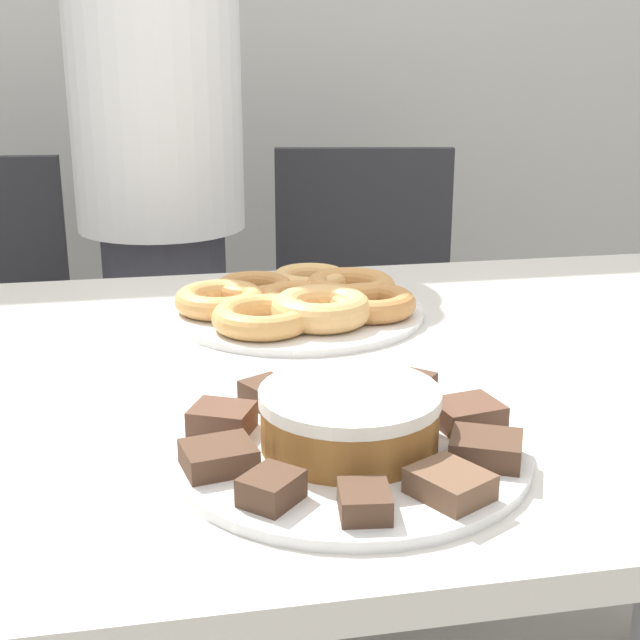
% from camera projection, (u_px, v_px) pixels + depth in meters
% --- Properties ---
extents(table, '(1.54, 0.88, 0.77)m').
position_uv_depth(table, '(325.00, 441.00, 1.04)').
color(table, silver).
rests_on(table, ground_plane).
extents(person_standing, '(0.30, 0.30, 1.61)m').
position_uv_depth(person_standing, '(161.00, 194.00, 1.61)').
color(person_standing, '#383842').
rests_on(person_standing, ground_plane).
extents(office_chair_right, '(0.51, 0.51, 0.89)m').
position_uv_depth(office_chair_right, '(365.00, 371.00, 1.96)').
color(office_chair_right, black).
rests_on(office_chair_right, ground_plane).
extents(plate_cake, '(0.32, 0.32, 0.01)m').
position_uv_depth(plate_cake, '(349.00, 450.00, 0.79)').
color(plate_cake, white).
rests_on(plate_cake, table).
extents(plate_donuts, '(0.34, 0.34, 0.01)m').
position_uv_depth(plate_donuts, '(301.00, 312.00, 1.19)').
color(plate_donuts, white).
rests_on(plate_donuts, table).
extents(frosted_cake, '(0.16, 0.16, 0.05)m').
position_uv_depth(frosted_cake, '(350.00, 418.00, 0.78)').
color(frosted_cake, '#9E662D').
rests_on(frosted_cake, plate_cake).
extents(lamington_0, '(0.06, 0.06, 0.02)m').
position_uv_depth(lamington_0, '(271.00, 488.00, 0.69)').
color(lamington_0, '#513828').
rests_on(lamington_0, plate_cake).
extents(lamington_1, '(0.04, 0.05, 0.02)m').
position_uv_depth(lamington_1, '(364.00, 501.00, 0.67)').
color(lamington_1, '#513828').
rests_on(lamington_1, plate_cake).
extents(lamington_2, '(0.07, 0.07, 0.02)m').
position_uv_depth(lamington_2, '(450.00, 484.00, 0.70)').
color(lamington_2, brown).
rests_on(lamington_2, plate_cake).
extents(lamington_3, '(0.08, 0.07, 0.02)m').
position_uv_depth(lamington_3, '(486.00, 448.00, 0.76)').
color(lamington_3, '#513828').
rests_on(lamington_3, plate_cake).
extents(lamington_4, '(0.07, 0.06, 0.02)m').
position_uv_depth(lamington_4, '(467.00, 414.00, 0.83)').
color(lamington_4, brown).
rests_on(lamington_4, plate_cake).
extents(lamington_5, '(0.06, 0.06, 0.03)m').
position_uv_depth(lamington_5, '(410.00, 389.00, 0.88)').
color(lamington_5, '#513828').
rests_on(lamington_5, plate_cake).
extents(lamington_6, '(0.05, 0.05, 0.03)m').
position_uv_depth(lamington_6, '(338.00, 383.00, 0.90)').
color(lamington_6, brown).
rests_on(lamington_6, plate_cake).
extents(lamington_7, '(0.06, 0.06, 0.02)m').
position_uv_depth(lamington_7, '(269.00, 394.00, 0.87)').
color(lamington_7, '#513828').
rests_on(lamington_7, plate_cake).
extents(lamington_8, '(0.07, 0.06, 0.02)m').
position_uv_depth(lamington_8, '(222.00, 419.00, 0.81)').
color(lamington_8, brown).
rests_on(lamington_8, plate_cake).
extents(lamington_9, '(0.07, 0.06, 0.02)m').
position_uv_depth(lamington_9, '(219.00, 457.00, 0.74)').
color(lamington_9, '#513828').
rests_on(lamington_9, plate_cake).
extents(donut_0, '(0.10, 0.10, 0.03)m').
position_uv_depth(donut_0, '(301.00, 298.00, 1.19)').
color(donut_0, '#D18E4C').
rests_on(donut_0, plate_donuts).
extents(donut_1, '(0.12, 0.12, 0.03)m').
position_uv_depth(donut_1, '(220.00, 300.00, 1.17)').
color(donut_1, tan).
rests_on(donut_1, plate_donuts).
extents(donut_2, '(0.13, 0.13, 0.03)m').
position_uv_depth(donut_2, '(263.00, 317.00, 1.10)').
color(donut_2, tan).
rests_on(donut_2, plate_donuts).
extents(donut_3, '(0.13, 0.13, 0.04)m').
position_uv_depth(donut_3, '(321.00, 309.00, 1.12)').
color(donut_3, '#E5AD66').
rests_on(donut_3, plate_donuts).
extents(donut_4, '(0.12, 0.12, 0.03)m').
position_uv_depth(donut_4, '(371.00, 303.00, 1.16)').
color(donut_4, '#C68447').
rests_on(donut_4, plate_donuts).
extents(donut_5, '(0.13, 0.13, 0.03)m').
position_uv_depth(donut_5, '(350.00, 287.00, 1.23)').
color(donut_5, '#D18E4C').
rests_on(donut_5, plate_donuts).
extents(donut_6, '(0.11, 0.11, 0.03)m').
position_uv_depth(donut_6, '(310.00, 279.00, 1.28)').
color(donut_6, '#E5AD66').
rests_on(donut_6, plate_donuts).
extents(donut_7, '(0.11, 0.11, 0.03)m').
position_uv_depth(donut_7, '(254.00, 288.00, 1.23)').
color(donut_7, '#C68447').
rests_on(donut_7, plate_donuts).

